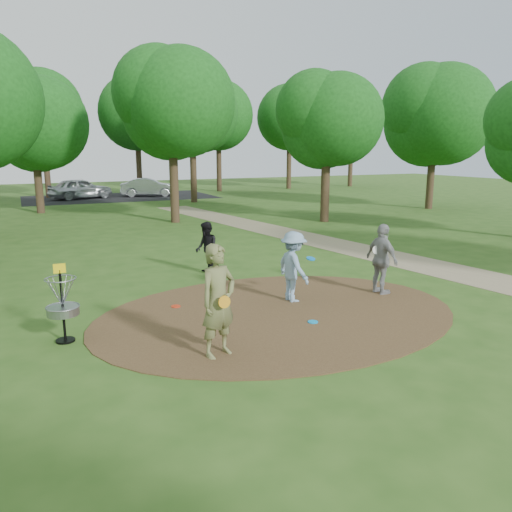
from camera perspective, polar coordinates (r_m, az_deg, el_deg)
name	(u,v)px	position (r m, az deg, el deg)	size (l,w,h in m)	color
ground	(279,314)	(11.33, 2.62, -6.60)	(100.00, 100.00, 0.00)	#2D5119
dirt_clearing	(279,313)	(11.33, 2.62, -6.56)	(8.40, 8.40, 0.02)	#47301C
footpath	(431,267)	(16.68, 19.37, -1.15)	(2.00, 40.00, 0.01)	#8C7A5B
parking_lot	(120,197)	(40.26, -15.25, 6.51)	(14.00, 8.00, 0.01)	black
player_observer_with_disc	(218,301)	(8.82, -4.34, -5.16)	(0.87, 0.71, 2.04)	olive
player_throwing_with_disc	(293,267)	(12.04, 4.29, -1.24)	(1.00, 1.15, 1.72)	#7E9DBC
player_walking_with_disc	(206,249)	(14.67, -5.68, 0.86)	(0.68, 0.83, 1.57)	black
player_waiting_with_disc	(382,259)	(13.01, 14.19, -0.37)	(0.52, 1.08, 1.81)	gray
disc_ground_blue	(313,322)	(10.79, 6.51, -7.48)	(0.22, 0.22, 0.02)	#0D9AE7
disc_ground_red	(176,306)	(11.89, -9.15, -5.69)	(0.22, 0.22, 0.02)	red
car_left	(80,189)	(39.62, -19.43, 7.28)	(1.82, 4.53, 1.54)	#B2B6BB
car_right	(149,187)	(40.39, -12.15, 7.69)	(1.50, 4.31, 1.42)	#B9BCC1
disc_golf_basket	(62,298)	(10.17, -21.30, -4.48)	(0.63, 0.63, 1.54)	black
tree_ring	(187,110)	(20.07, -7.90, 16.21)	(37.31, 44.87, 8.50)	#332316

